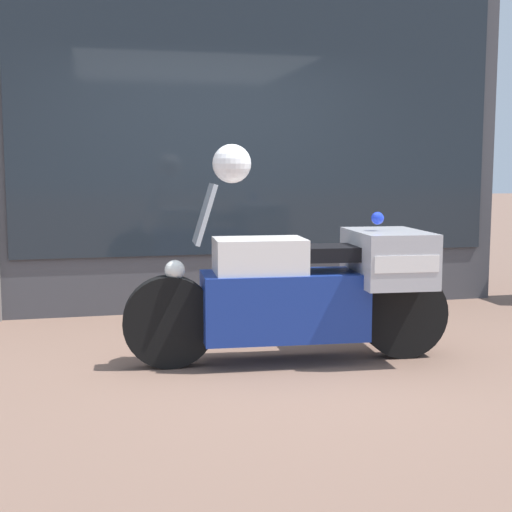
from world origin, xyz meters
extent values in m
plane|color=#7A5B4C|center=(0.00, 0.00, 0.00)|extent=(60.00, 60.00, 0.00)
cube|color=#424247|center=(0.00, 2.00, 1.81)|extent=(5.89, 0.40, 3.63)
cube|color=#1E262D|center=(0.47, 1.79, 1.86)|extent=(4.65, 0.02, 2.63)
cube|color=slate|center=(0.43, 2.01, 0.28)|extent=(4.43, 0.30, 0.55)
cube|color=silver|center=(0.43, 2.15, 1.13)|extent=(4.43, 0.02, 1.20)
cube|color=beige|center=(0.43, 2.01, 1.73)|extent=(4.43, 0.30, 0.02)
cube|color=maroon|center=(-1.12, 2.01, 1.77)|extent=(0.18, 0.04, 0.06)
cube|color=black|center=(-0.08, 2.01, 1.77)|extent=(0.18, 0.04, 0.06)
cube|color=navy|center=(0.95, 2.01, 1.77)|extent=(0.18, 0.04, 0.06)
cube|color=#B7B2A8|center=(1.99, 2.01, 1.77)|extent=(0.18, 0.04, 0.06)
cube|color=orange|center=(-1.11, 1.94, 0.69)|extent=(0.19, 0.03, 0.27)
cube|color=red|center=(-0.08, 1.94, 0.69)|extent=(0.19, 0.02, 0.27)
cube|color=white|center=(0.95, 1.94, 0.69)|extent=(0.19, 0.02, 0.27)
cube|color=#2D8E42|center=(1.98, 1.94, 0.69)|extent=(0.19, 0.03, 0.27)
cylinder|color=black|center=(-0.62, -0.06, 0.32)|extent=(0.64, 0.19, 0.64)
cylinder|color=black|center=(1.05, -0.18, 0.32)|extent=(0.64, 0.19, 0.64)
cube|color=navy|center=(0.17, -0.12, 0.41)|extent=(1.17, 0.54, 0.47)
cube|color=white|center=(0.00, -0.10, 0.75)|extent=(0.65, 0.46, 0.27)
cube|color=black|center=(0.43, -0.13, 0.77)|extent=(0.69, 0.39, 0.10)
cube|color=#B7B7BC|center=(0.93, -0.17, 0.73)|extent=(0.55, 0.78, 0.38)
cube|color=white|center=(0.93, -0.17, 0.73)|extent=(0.50, 0.78, 0.11)
cube|color=#B2BCC6|center=(-0.38, -0.08, 1.05)|extent=(0.18, 0.33, 0.41)
sphere|color=white|center=(-0.58, -0.06, 0.67)|extent=(0.14, 0.14, 0.14)
sphere|color=blue|center=(0.84, -0.16, 1.01)|extent=(0.09, 0.09, 0.09)
sphere|color=white|center=(-0.19, -0.09, 1.39)|extent=(0.26, 0.26, 0.26)
camera|label=1|loc=(-1.15, -4.85, 1.36)|focal=50.00mm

